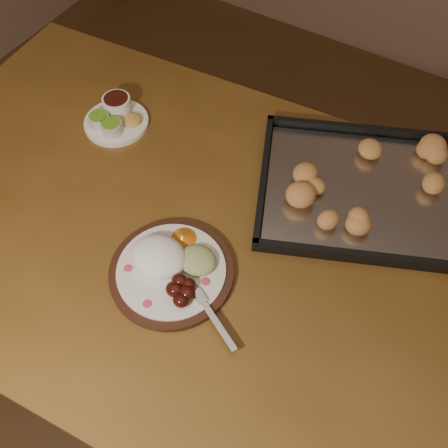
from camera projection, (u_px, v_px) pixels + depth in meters
The scene contains 4 objects.
dining_table at pixel (207, 257), 1.12m from camera, with size 1.57×1.02×0.75m.
dinner_plate at pixel (171, 267), 0.98m from camera, with size 0.32×0.25×0.06m.
condiment_saucer at pixel (115, 117), 1.21m from camera, with size 0.16×0.16×0.05m.
baking_tray at pixel (373, 190), 1.09m from camera, with size 0.60×0.53×0.05m.
Camera 1 is at (0.07, -0.25, 1.62)m, focal length 40.00 mm.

